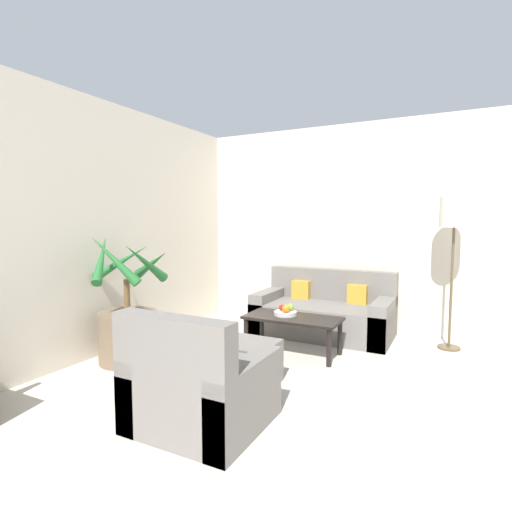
# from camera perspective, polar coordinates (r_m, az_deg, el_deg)

# --- Properties ---
(wall_back) EXTENTS (7.61, 0.06, 2.70)m
(wall_back) POSITION_cam_1_polar(r_m,az_deg,el_deg) (5.33, 23.21, 3.74)
(wall_back) COLOR beige
(wall_back) RESTS_ON ground_plane
(wall_left) EXTENTS (0.06, 8.00, 2.70)m
(wall_left) POSITION_cam_1_polar(r_m,az_deg,el_deg) (4.00, -31.43, 3.10)
(wall_left) COLOR beige
(wall_left) RESTS_ON ground_plane
(potted_palm) EXTENTS (0.83, 0.82, 1.32)m
(potted_palm) POSITION_cam_1_polar(r_m,az_deg,el_deg) (4.32, -17.81, -9.36)
(potted_palm) COLOR brown
(potted_palm) RESTS_ON ground_plane
(sofa_loveseat) EXTENTS (1.68, 0.86, 0.80)m
(sofa_loveseat) POSITION_cam_1_polar(r_m,az_deg,el_deg) (5.18, 9.65, -8.09)
(sofa_loveseat) COLOR slate
(sofa_loveseat) RESTS_ON ground_plane
(floor_lamp) EXTENTS (0.31, 0.31, 1.70)m
(floor_lamp) POSITION_cam_1_polar(r_m,az_deg,el_deg) (4.89, 26.47, 4.56)
(floor_lamp) COLOR brown
(floor_lamp) RESTS_ON ground_plane
(coffee_table) EXTENTS (1.02, 0.49, 0.41)m
(coffee_table) POSITION_cam_1_polar(r_m,az_deg,el_deg) (4.37, 5.25, -9.34)
(coffee_table) COLOR black
(coffee_table) RESTS_ON ground_plane
(fruit_bowl) EXTENTS (0.25, 0.25, 0.04)m
(fruit_bowl) POSITION_cam_1_polar(r_m,az_deg,el_deg) (4.41, 4.22, -8.16)
(fruit_bowl) COLOR beige
(fruit_bowl) RESTS_ON coffee_table
(apple_red) EXTENTS (0.07, 0.07, 0.07)m
(apple_red) POSITION_cam_1_polar(r_m,az_deg,el_deg) (4.43, 3.73, -7.36)
(apple_red) COLOR red
(apple_red) RESTS_ON fruit_bowl
(apple_green) EXTENTS (0.08, 0.08, 0.08)m
(apple_green) POSITION_cam_1_polar(r_m,az_deg,el_deg) (4.43, 4.95, -7.29)
(apple_green) COLOR olive
(apple_green) RESTS_ON fruit_bowl
(orange_fruit) EXTENTS (0.08, 0.08, 0.08)m
(orange_fruit) POSITION_cam_1_polar(r_m,az_deg,el_deg) (4.34, 4.29, -7.53)
(orange_fruit) COLOR orange
(orange_fruit) RESTS_ON fruit_bowl
(armchair) EXTENTS (0.86, 0.80, 0.84)m
(armchair) POSITION_cam_1_polar(r_m,az_deg,el_deg) (2.96, -8.12, -18.19)
(armchair) COLOR slate
(armchair) RESTS_ON ground_plane
(ottoman) EXTENTS (0.55, 0.45, 0.38)m
(ottoman) POSITION_cam_1_polar(r_m,az_deg,el_deg) (3.64, -1.60, -14.97)
(ottoman) COLOR slate
(ottoman) RESTS_ON ground_plane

